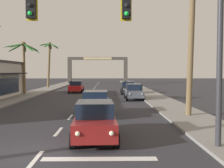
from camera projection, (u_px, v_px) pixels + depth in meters
The scene contains 14 objects.
ground_plane at pixel (40, 154), 9.95m from camera, with size 220.00×220.00×0.00m, color #2D2D33.
sidewalk_right at pixel (156, 98), 30.04m from camera, with size 3.20×110.00×0.14m, color gray.
sidewalk_left at pixel (14, 98), 29.81m from camera, with size 3.20×110.00×0.14m, color gray.
lane_markings at pixel (89, 99), 29.93m from camera, with size 4.28×88.79×0.01m.
traffic_signal_mast at pixel (129, 21), 10.23m from camera, with size 10.89×0.41×7.01m.
sedan_lead_at_stop_bar at pixel (95, 120), 12.10m from camera, with size 2.09×4.51×1.68m.
sedan_third_in_queue at pixel (96, 103), 18.71m from camera, with size 2.00×4.47×1.68m.
sedan_oncoming_far at pixel (76, 87), 38.98m from camera, with size 1.96×4.45×1.68m.
sedan_parked_nearest_kerb at pixel (134, 92), 29.38m from camera, with size 1.95×4.45×1.68m.
sedan_parked_mid_kerb at pixel (128, 88), 36.76m from camera, with size 2.01×4.48×1.68m.
palm_left_third at pixel (24, 56), 35.31m from camera, with size 4.68×4.67×6.90m.
palm_left_farthest at pixel (49, 57), 49.88m from camera, with size 3.67×3.64×8.41m.
palm_right_second at pixel (192, 14), 17.66m from camera, with size 3.96×3.82×9.91m.
town_gateway_arch at pixel (98, 66), 66.14m from camera, with size 14.55×0.90×6.55m.
Camera 1 is at (2.50, -9.86, 3.02)m, focal length 43.56 mm.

